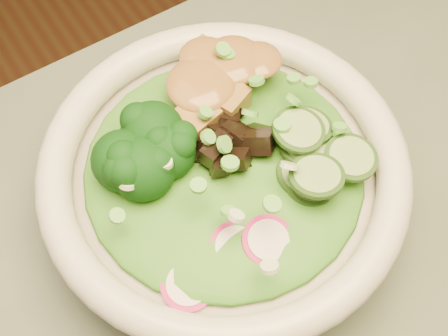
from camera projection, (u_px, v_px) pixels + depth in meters
salad_bowl at (224, 181)px, 0.49m from camera, size 0.29×0.29×0.08m
lettuce_bed at (224, 167)px, 0.47m from camera, size 0.22×0.22×0.03m
broccoli_florets at (134, 167)px, 0.45m from camera, size 0.09×0.08×0.05m
radish_slices at (239, 250)px, 0.44m from camera, size 0.12×0.05×0.02m
cucumber_slices at (316, 152)px, 0.47m from camera, size 0.08×0.08×0.04m
mushroom_heap at (222, 143)px, 0.47m from camera, size 0.08×0.08×0.04m
tofu_cubes at (217, 87)px, 0.50m from camera, size 0.10×0.07×0.04m
peanut_sauce at (217, 76)px, 0.48m from camera, size 0.07×0.06×0.02m
scallion_garnish at (224, 150)px, 0.45m from camera, size 0.20×0.20×0.03m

